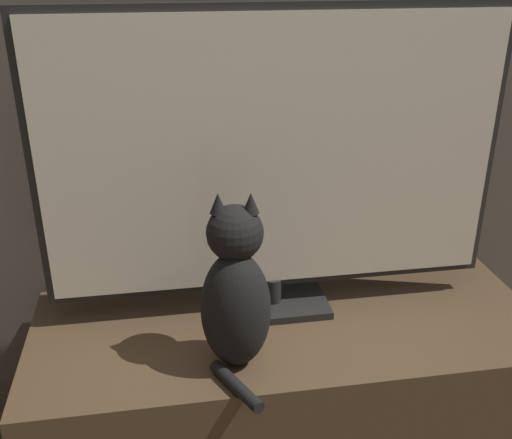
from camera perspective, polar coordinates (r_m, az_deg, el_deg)
tv_stand at (r=1.68m, az=2.96°, el=-15.83°), size 1.30×0.52×0.43m
tv at (r=1.44m, az=1.76°, el=5.41°), size 1.13×0.17×0.77m
cat at (r=1.32m, az=-1.95°, el=-7.01°), size 0.17×0.28×0.41m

